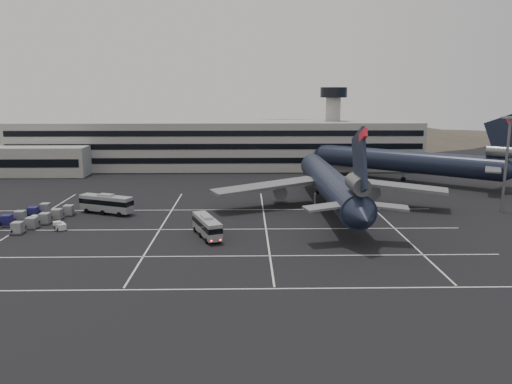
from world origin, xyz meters
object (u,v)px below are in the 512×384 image
at_px(tug_a, 36,219).
at_px(trijet_main, 331,184).
at_px(bus_far, 106,203).
at_px(bus_near, 207,225).
at_px(uld_cluster, 33,218).

bearing_deg(tug_a, trijet_main, 15.05).
bearing_deg(bus_far, bus_near, -104.91).
relative_size(bus_near, bus_far, 0.92).
xyz_separation_m(trijet_main, bus_far, (-43.15, -2.14, -3.16)).
bearing_deg(bus_far, trijet_main, -64.26).
relative_size(bus_near, tug_a, 4.49).
bearing_deg(trijet_main, bus_far, -177.91).
distance_m(bus_near, bus_far, 25.73).
distance_m(bus_near, uld_cluster, 33.00).
distance_m(trijet_main, uld_cluster, 55.32).
distance_m(trijet_main, tug_a, 54.95).
bearing_deg(bus_near, tug_a, 142.33).
distance_m(tug_a, uld_cluster, 0.68).
xyz_separation_m(bus_near, tug_a, (-31.32, 9.74, -1.30)).
bearing_deg(uld_cluster, bus_far, 29.83).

